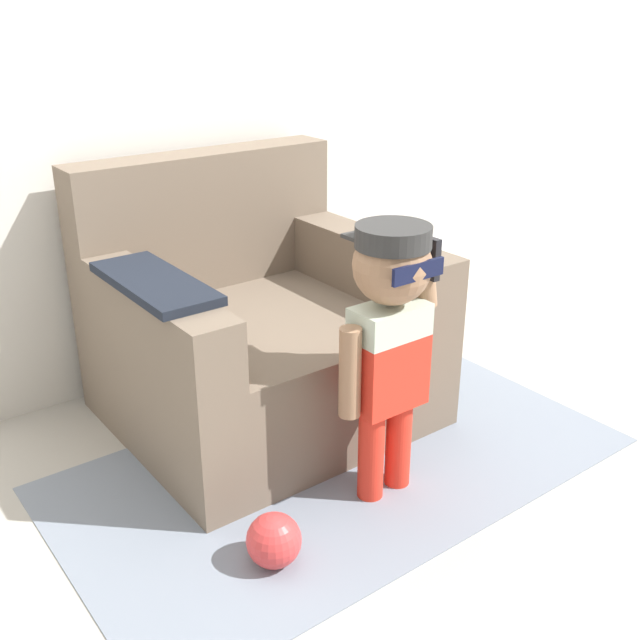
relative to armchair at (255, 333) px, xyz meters
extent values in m
plane|color=#ADA89E|center=(0.05, -0.11, -0.33)|extent=(10.00, 10.00, 0.00)
cube|color=silver|center=(0.05, 0.54, 0.97)|extent=(10.00, 0.05, 2.60)
cube|color=#6B5B4C|center=(0.00, -0.06, -0.11)|extent=(1.10, 1.01, 0.43)
cube|color=#6B5B4C|center=(0.00, 0.36, 0.37)|extent=(1.10, 0.18, 0.54)
cube|color=#6B5B4C|center=(-0.46, -0.15, 0.22)|extent=(0.17, 0.83, 0.23)
cube|color=#6B5B4C|center=(0.46, -0.15, 0.22)|extent=(0.17, 0.83, 0.23)
cube|color=black|center=(-0.46, -0.15, 0.35)|extent=(0.21, 0.56, 0.03)
cylinder|color=red|center=(-0.02, -0.71, -0.17)|extent=(0.09, 0.09, 0.32)
cylinder|color=red|center=(0.10, -0.71, -0.17)|extent=(0.09, 0.09, 0.32)
cube|color=red|center=(0.04, -0.71, 0.11)|extent=(0.24, 0.14, 0.24)
cube|color=#B7C6B2|center=(0.04, -0.71, 0.28)|extent=(0.24, 0.14, 0.10)
sphere|color=#997051|center=(0.04, -0.71, 0.46)|extent=(0.24, 0.24, 0.24)
cylinder|color=#2D2D2D|center=(0.04, -0.71, 0.55)|extent=(0.23, 0.23, 0.07)
cube|color=#2D2D2D|center=(0.04, -0.60, 0.52)|extent=(0.14, 0.11, 0.01)
cube|color=#0F1433|center=(0.04, -0.82, 0.47)|extent=(0.19, 0.01, 0.05)
cylinder|color=#997051|center=(-0.11, -0.71, 0.15)|extent=(0.07, 0.07, 0.29)
cylinder|color=#997051|center=(0.18, -0.71, 0.38)|extent=(0.10, 0.07, 0.17)
cube|color=black|center=(0.18, -0.73, 0.46)|extent=(0.02, 0.07, 0.13)
cylinder|color=white|center=(0.90, 0.11, -0.32)|extent=(0.26, 0.26, 0.02)
cylinder|color=white|center=(0.90, 0.11, -0.09)|extent=(0.07, 0.07, 0.48)
cylinder|color=white|center=(0.90, 0.11, 0.16)|extent=(0.40, 0.40, 0.02)
cube|color=gray|center=(0.02, -0.51, -0.33)|extent=(1.95, 1.09, 0.01)
sphere|color=#D13838|center=(-0.45, -0.79, -0.25)|extent=(0.16, 0.16, 0.16)
camera|label=1|loc=(-1.38, -2.25, 1.17)|focal=42.00mm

